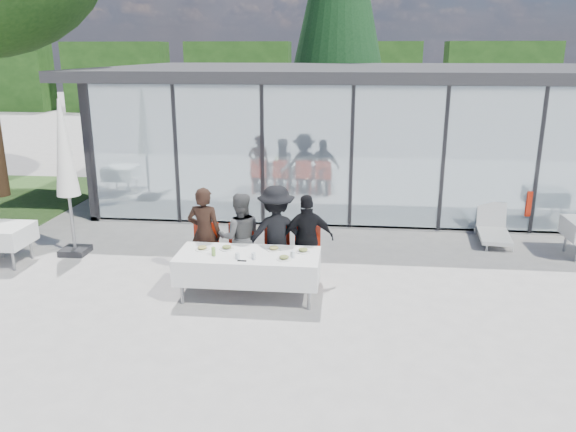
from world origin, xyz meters
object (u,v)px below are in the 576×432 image
object	(u,v)px
plate_extra	(284,258)
folded_eyeglasses	(242,261)
diner_b	(240,237)
diner_c	(276,234)
diner_d	(307,239)
diner_chair_c	(276,251)
plate_b	(227,248)
dining_table	(248,266)
diner_chair_d	(307,252)
diner_chair_b	(240,250)
diner_chair_a	(205,248)
lounger	(493,228)
plate_c	(274,248)
diner_a	(205,233)
plate_d	(303,250)
spare_chair_b	(532,210)
juice_bottle	(213,251)
spare_table_left	(4,236)
market_umbrella	(65,157)
plate_a	(202,248)

from	to	relation	value
plate_extra	folded_eyeglasses	xyz separation A→B (m)	(-0.63, -0.14, -0.02)
diner_b	diner_c	xyz separation A→B (m)	(0.63, 0.00, 0.07)
diner_d	diner_chair_c	bearing A→B (deg)	-15.34
diner_chair_c	plate_extra	distance (m)	1.00
plate_b	folded_eyeglasses	bearing A→B (deg)	-55.98
dining_table	diner_chair_c	distance (m)	0.83
diner_chair_c	folded_eyeglasses	bearing A→B (deg)	-110.05
diner_chair_d	plate_extra	xyz separation A→B (m)	(-0.29, -0.95, 0.24)
dining_table	diner_chair_b	xyz separation A→B (m)	(-0.27, 0.75, -0.00)
diner_chair_a	lounger	size ratio (longest dim) A/B	0.70
diner_b	plate_c	xyz separation A→B (m)	(0.65, -0.53, 0.00)
diner_chair_b	diner_chair_c	size ratio (longest dim) A/B	1.00
diner_chair_a	diner_c	size ratio (longest dim) A/B	0.58
diner_a	plate_d	size ratio (longest dim) A/B	6.81
diner_chair_d	plate_b	bearing A→B (deg)	-155.50
diner_chair_c	lounger	world-z (taller)	diner_chair_c
folded_eyeglasses	spare_chair_b	size ratio (longest dim) A/B	0.14
dining_table	plate_b	xyz separation A→B (m)	(-0.38, 0.17, 0.24)
juice_bottle	diner_chair_d	bearing A→B (deg)	32.20
diner_chair_d	juice_bottle	world-z (taller)	diner_chair_d
diner_c	plate_extra	xyz separation A→B (m)	(0.24, -0.93, -0.07)
diner_c	plate_b	distance (m)	0.93
diner_c	diner_chair_d	size ratio (longest dim) A/B	1.73
juice_bottle	plate_b	bearing A→B (deg)	65.16
plate_extra	plate_d	bearing A→B (deg)	54.16
diner_chair_b	spare_table_left	world-z (taller)	diner_chair_b
diner_chair_c	spare_chair_b	distance (m)	6.08
plate_c	market_umbrella	distance (m)	4.52
diner_b	plate_c	distance (m)	0.84
plate_c	plate_d	size ratio (longest dim) A/B	1.00
diner_chair_c	spare_table_left	world-z (taller)	diner_chair_c
diner_chair_a	diner_chair_b	world-z (taller)	same
dining_table	market_umbrella	bearing A→B (deg)	156.21
spare_table_left	plate_d	bearing A→B (deg)	-8.47
diner_c	plate_b	size ratio (longest dim) A/B	7.05
diner_c	diner_a	bearing A→B (deg)	-12.66
diner_b	folded_eyeglasses	distance (m)	1.10
diner_b	plate_extra	bearing A→B (deg)	120.15
diner_chair_c	plate_d	size ratio (longest dim) A/B	4.07
diner_chair_d	plate_d	distance (m)	0.63
diner_chair_b	plate_d	bearing A→B (deg)	-27.13
dining_table	folded_eyeglasses	size ratio (longest dim) A/B	16.14
diner_chair_c	folded_eyeglasses	size ratio (longest dim) A/B	6.96
diner_a	diner_c	size ratio (longest dim) A/B	0.97
juice_bottle	diner_chair_b	bearing A→B (deg)	73.96
diner_c	diner_d	world-z (taller)	diner_c
plate_b	juice_bottle	distance (m)	0.35
plate_c	market_umbrella	xyz separation A→B (m)	(-4.13, 1.44, 1.14)
dining_table	plate_d	xyz separation A→B (m)	(0.86, 0.17, 0.24)
diner_a	plate_a	distance (m)	0.64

